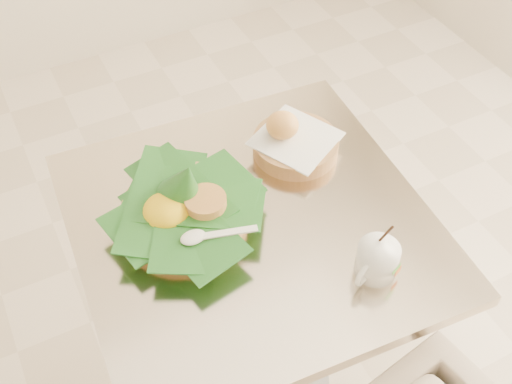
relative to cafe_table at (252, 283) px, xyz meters
name	(u,v)px	position (x,y,z in m)	size (l,w,h in m)	color
cafe_table	(252,283)	(0.00, 0.00, 0.00)	(0.74, 0.74, 0.75)	gray
rice_basket	(184,205)	(-0.12, 0.06, 0.26)	(0.31, 0.31, 0.16)	#A57F47
bread_basket	(293,142)	(0.17, 0.14, 0.25)	(0.22, 0.22, 0.10)	#A57F47
coffee_mug	(377,260)	(0.15, -0.22, 0.26)	(0.11, 0.08, 0.14)	white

